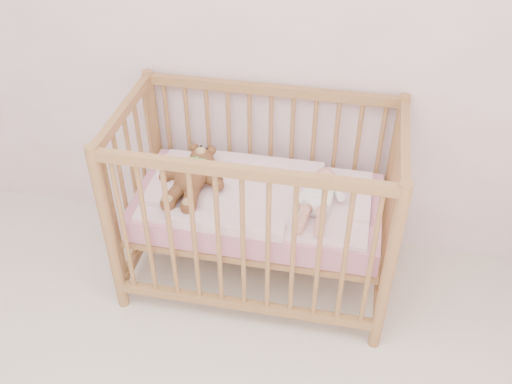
# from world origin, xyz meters

# --- Properties ---
(wall_back) EXTENTS (4.00, 0.02, 2.70)m
(wall_back) POSITION_xyz_m (0.00, 2.00, 1.35)
(wall_back) COLOR white
(wall_back) RESTS_ON floor
(crib) EXTENTS (1.36, 0.76, 1.00)m
(crib) POSITION_xyz_m (0.25, 1.60, 0.50)
(crib) COLOR #A46F45
(crib) RESTS_ON floor
(mattress) EXTENTS (1.22, 0.62, 0.13)m
(mattress) POSITION_xyz_m (0.25, 1.60, 0.49)
(mattress) COLOR pink
(mattress) RESTS_ON crib
(blanket) EXTENTS (1.10, 0.58, 0.06)m
(blanket) POSITION_xyz_m (0.25, 1.60, 0.56)
(blanket) COLOR #F5A9B6
(blanket) RESTS_ON mattress
(baby) EXTENTS (0.28, 0.50, 0.12)m
(baby) POSITION_xyz_m (0.55, 1.58, 0.64)
(baby) COLOR white
(baby) RESTS_ON blanket
(teddy_bear) EXTENTS (0.37, 0.51, 0.14)m
(teddy_bear) POSITION_xyz_m (-0.09, 1.58, 0.65)
(teddy_bear) COLOR brown
(teddy_bear) RESTS_ON blanket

